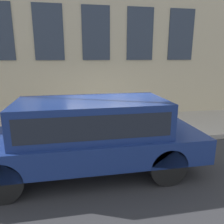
% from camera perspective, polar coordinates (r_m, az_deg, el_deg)
% --- Properties ---
extents(ground_plane, '(80.00, 80.00, 0.00)m').
position_cam_1_polar(ground_plane, '(6.80, -0.58, -9.20)').
color(ground_plane, '#2D2D30').
extents(sidewalk, '(3.16, 60.00, 0.16)m').
position_cam_1_polar(sidewalk, '(8.23, -2.51, -4.37)').
color(sidewalk, '#A8A093').
rests_on(sidewalk, ground_plane).
extents(building_facade, '(0.33, 40.00, 9.08)m').
position_cam_1_polar(building_facade, '(9.68, -4.43, 25.17)').
color(building_facade, '#C6B793').
rests_on(building_facade, ground_plane).
extents(fire_hydrant, '(0.35, 0.46, 0.88)m').
position_cam_1_polar(fire_hydrant, '(7.01, -2.41, -3.18)').
color(fire_hydrant, gold).
rests_on(fire_hydrant, sidewalk).
extents(person, '(0.29, 0.19, 1.21)m').
position_cam_1_polar(person, '(7.41, 2.27, 0.05)').
color(person, '#726651').
rests_on(person, sidewalk).
extents(parked_truck_navy_near, '(1.85, 5.38, 1.77)m').
position_cam_1_polar(parked_truck_navy_near, '(5.07, -5.91, -5.07)').
color(parked_truck_navy_near, black).
rests_on(parked_truck_navy_near, ground_plane).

